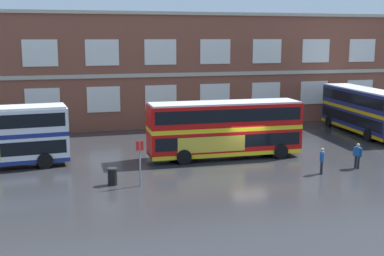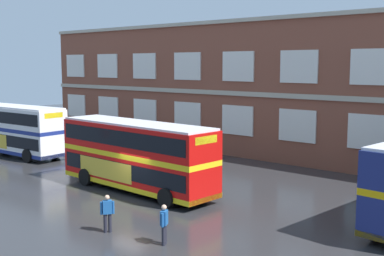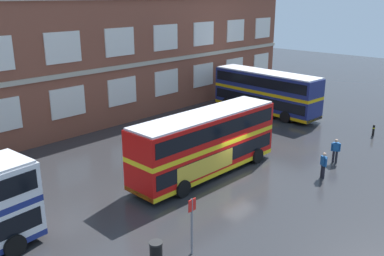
% 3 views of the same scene
% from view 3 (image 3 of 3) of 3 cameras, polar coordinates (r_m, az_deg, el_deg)
% --- Properties ---
extents(ground_plane, '(120.00, 120.00, 0.00)m').
position_cam_3_polar(ground_plane, '(28.84, 2.47, -5.04)').
color(ground_plane, '#2B2B2D').
extents(brick_terminal_building, '(53.76, 8.19, 10.96)m').
position_cam_3_polar(brick_terminal_building, '(39.00, -16.41, 8.39)').
color(brick_terminal_building, brown).
rests_on(brick_terminal_building, ground).
extents(double_decker_middle, '(11.06, 3.08, 4.07)m').
position_cam_3_polar(double_decker_middle, '(26.71, 1.86, -1.97)').
color(double_decker_middle, red).
rests_on(double_decker_middle, ground).
extents(double_decker_far, '(3.48, 11.16, 4.07)m').
position_cam_3_polar(double_decker_far, '(41.52, 9.91, 4.88)').
color(double_decker_far, navy).
rests_on(double_decker_far, ground).
extents(waiting_passenger, '(0.44, 0.59, 1.70)m').
position_cam_3_polar(waiting_passenger, '(27.80, 17.30, -4.68)').
color(waiting_passenger, black).
rests_on(waiting_passenger, ground).
extents(second_passenger, '(0.40, 0.61, 1.70)m').
position_cam_3_polar(second_passenger, '(30.56, 18.79, -2.80)').
color(second_passenger, black).
rests_on(second_passenger, ground).
extents(bus_stand_flag, '(0.44, 0.10, 2.70)m').
position_cam_3_polar(bus_stand_flag, '(18.86, -0.02, -12.45)').
color(bus_stand_flag, slate).
rests_on(bus_stand_flag, ground).
extents(station_litter_bin, '(0.60, 0.60, 1.03)m').
position_cam_3_polar(station_litter_bin, '(18.93, -4.87, -16.38)').
color(station_litter_bin, black).
rests_on(station_litter_bin, ground).
extents(safety_bollard_east, '(0.19, 0.19, 0.95)m').
position_cam_3_polar(safety_bollard_east, '(37.56, 23.27, -0.28)').
color(safety_bollard_east, black).
rests_on(safety_bollard_east, ground).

